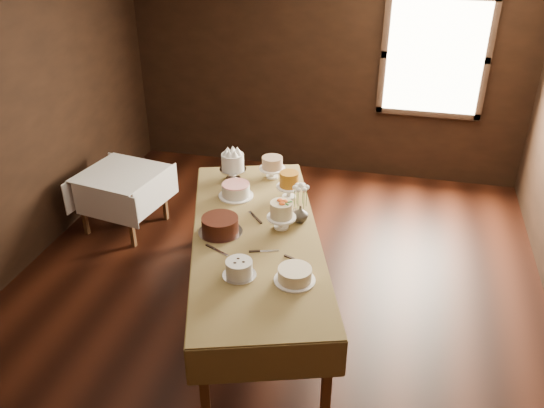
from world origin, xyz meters
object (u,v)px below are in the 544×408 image
(cake_chocolate, at_px, (220,226))
(cake_cream, at_px, (295,275))
(cake_caramel, at_px, (289,186))
(cake_server_b, at_px, (302,263))
(display_table, at_px, (256,240))
(cake_lattice, at_px, (236,191))
(cake_flowers, at_px, (281,216))
(cake_server_a, at_px, (270,251))
(cake_server_e, at_px, (221,252))
(cake_swirl, at_px, (239,269))
(cake_server_d, at_px, (292,212))
(cake_server_c, at_px, (253,215))
(cake_speckled, at_px, (272,168))
(side_table, at_px, (121,179))
(cake_meringue, at_px, (233,168))
(flower_vase, at_px, (300,214))

(cake_chocolate, bearing_deg, cake_cream, -34.51)
(cake_caramel, relative_size, cake_server_b, 1.12)
(display_table, distance_m, cake_lattice, 0.70)
(cake_flowers, relative_size, cake_server_a, 1.06)
(cake_lattice, height_order, cake_server_b, cake_lattice)
(cake_server_e, bearing_deg, cake_swirl, -23.32)
(display_table, xyz_separation_m, cake_flowers, (0.19, 0.14, 0.17))
(cake_server_d, bearing_deg, cake_server_c, 125.75)
(cake_caramel, relative_size, cake_flowers, 1.05)
(cake_lattice, xyz_separation_m, cake_caramel, (0.48, 0.09, 0.06))
(cake_speckled, distance_m, cake_server_e, 1.40)
(cake_flowers, bearing_deg, cake_server_b, -60.15)
(cake_server_d, bearing_deg, display_table, 165.62)
(cake_lattice, xyz_separation_m, cake_server_a, (0.53, -0.82, -0.05))
(display_table, distance_m, cake_server_c, 0.31)
(cake_server_d, distance_m, cake_server_e, 0.86)
(side_table, distance_m, cake_server_c, 1.88)
(cake_lattice, distance_m, cake_swirl, 1.25)
(cake_chocolate, xyz_separation_m, cake_server_a, (0.47, -0.17, -0.07))
(cake_swirl, bearing_deg, cake_meringue, 108.66)
(display_table, xyz_separation_m, cake_server_e, (-0.19, -0.34, 0.06))
(cake_server_c, height_order, flower_vase, flower_vase)
(cake_lattice, bearing_deg, side_table, 161.58)
(side_table, xyz_separation_m, cake_caramel, (1.93, -0.39, 0.34))
(cake_server_b, relative_size, cake_server_d, 1.00)
(cake_speckled, bearing_deg, flower_vase, -60.66)
(cake_server_b, bearing_deg, display_table, 166.50)
(cake_meringue, height_order, cake_cream, cake_meringue)
(cake_flowers, xyz_separation_m, cake_server_e, (-0.38, -0.48, -0.11))
(display_table, height_order, cake_swirl, cake_swirl)
(cake_chocolate, bearing_deg, side_table, 143.18)
(side_table, relative_size, cake_server_e, 3.87)
(cake_server_b, xyz_separation_m, flower_vase, (-0.14, 0.61, 0.07))
(cake_chocolate, height_order, cake_server_e, cake_chocolate)
(cake_flowers, bearing_deg, cake_cream, -69.75)
(cake_meringue, distance_m, cake_server_e, 1.30)
(display_table, bearing_deg, cake_server_b, -35.71)
(cake_server_a, bearing_deg, cake_cream, -69.05)
(cake_lattice, relative_size, cake_chocolate, 0.89)
(cake_meringue, xyz_separation_m, cake_server_c, (0.38, -0.64, -0.12))
(side_table, bearing_deg, cake_server_c, -24.88)
(cake_meringue, bearing_deg, cake_lattice, -68.87)
(cake_caramel, height_order, cake_server_e, cake_caramel)
(side_table, bearing_deg, cake_lattice, -18.42)
(cake_meringue, relative_size, cake_server_d, 1.24)
(cake_chocolate, bearing_deg, cake_server_a, -20.38)
(side_table, relative_size, cake_cream, 2.77)
(display_table, distance_m, cake_server_d, 0.48)
(cake_speckled, bearing_deg, cake_server_a, -77.27)
(cake_cream, relative_size, cake_server_e, 1.40)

